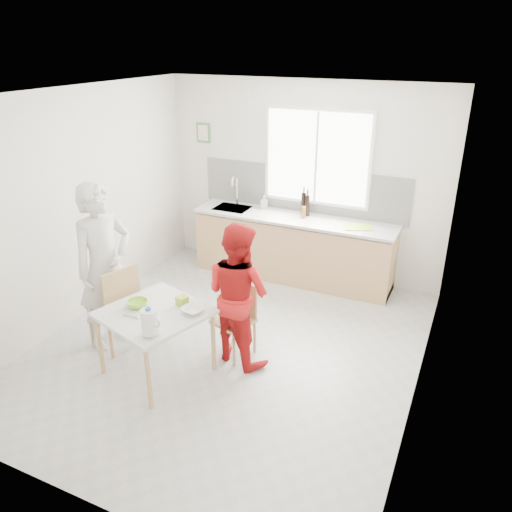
% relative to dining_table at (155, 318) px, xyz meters
% --- Properties ---
extents(ground, '(4.50, 4.50, 0.00)m').
position_rel_dining_table_xyz_m(ground, '(0.46, 0.69, -0.63)').
color(ground, '#B7B7B2').
rests_on(ground, ground).
extents(room_shell, '(4.50, 4.50, 4.50)m').
position_rel_dining_table_xyz_m(room_shell, '(0.46, 0.69, 1.01)').
color(room_shell, silver).
rests_on(room_shell, ground).
extents(window, '(1.50, 0.06, 1.30)m').
position_rel_dining_table_xyz_m(window, '(0.66, 2.92, 1.07)').
color(window, white).
rests_on(window, room_shell).
extents(backsplash, '(3.00, 0.02, 0.65)m').
position_rel_dining_table_xyz_m(backsplash, '(0.46, 2.93, 0.59)').
color(backsplash, white).
rests_on(backsplash, room_shell).
extents(picture_frame, '(0.22, 0.03, 0.28)m').
position_rel_dining_table_xyz_m(picture_frame, '(-1.09, 2.93, 1.27)').
color(picture_frame, '#458C3F').
rests_on(picture_frame, room_shell).
extents(kitchen_counter, '(2.84, 0.64, 1.37)m').
position_rel_dining_table_xyz_m(kitchen_counter, '(0.46, 2.64, -0.21)').
color(kitchen_counter, tan).
rests_on(kitchen_counter, ground).
extents(dining_table, '(1.15, 1.15, 0.71)m').
position_rel_dining_table_xyz_m(dining_table, '(0.00, 0.00, 0.00)').
color(dining_table, silver).
rests_on(dining_table, ground).
extents(chair_left, '(0.57, 0.57, 0.99)m').
position_rel_dining_table_xyz_m(chair_left, '(-0.64, 0.20, -0.09)').
color(chair_left, tan).
rests_on(chair_left, ground).
extents(chair_far, '(0.47, 0.47, 0.81)m').
position_rel_dining_table_xyz_m(chair_far, '(0.58, 0.67, -0.19)').
color(chair_far, tan).
rests_on(chair_far, ground).
extents(person_white, '(0.63, 0.78, 1.86)m').
position_rel_dining_table_xyz_m(person_white, '(-0.79, 0.25, 0.30)').
color(person_white, silver).
rests_on(person_white, ground).
extents(person_red, '(0.89, 0.78, 1.54)m').
position_rel_dining_table_xyz_m(person_red, '(0.64, 0.58, 0.13)').
color(person_red, red).
rests_on(person_red, ground).
extents(bowl_green, '(0.26, 0.26, 0.06)m').
position_rel_dining_table_xyz_m(bowl_green, '(-0.21, 0.01, 0.11)').
color(bowl_green, '#88D932').
rests_on(bowl_green, dining_table).
extents(bowl_white, '(0.27, 0.27, 0.05)m').
position_rel_dining_table_xyz_m(bowl_white, '(0.36, 0.15, 0.10)').
color(bowl_white, white).
rests_on(bowl_white, dining_table).
extents(milk_jug, '(0.21, 0.15, 0.26)m').
position_rel_dining_table_xyz_m(milk_jug, '(0.23, -0.36, 0.21)').
color(milk_jug, white).
rests_on(milk_jug, dining_table).
extents(green_box, '(0.13, 0.13, 0.09)m').
position_rel_dining_table_xyz_m(green_box, '(0.18, 0.24, 0.12)').
color(green_box, '#96C32D').
rests_on(green_box, dining_table).
extents(spoon, '(0.16, 0.02, 0.01)m').
position_rel_dining_table_xyz_m(spoon, '(-0.14, -0.19, 0.08)').
color(spoon, '#A5A5AA').
rests_on(spoon, dining_table).
extents(cutting_board, '(0.42, 0.36, 0.01)m').
position_rel_dining_table_xyz_m(cutting_board, '(1.36, 2.59, 0.29)').
color(cutting_board, '#95CB2E').
rests_on(cutting_board, kitchen_counter).
extents(wine_bottle_a, '(0.07, 0.07, 0.32)m').
position_rel_dining_table_xyz_m(wine_bottle_a, '(0.54, 2.79, 0.45)').
color(wine_bottle_a, black).
rests_on(wine_bottle_a, kitchen_counter).
extents(wine_bottle_b, '(0.07, 0.07, 0.30)m').
position_rel_dining_table_xyz_m(wine_bottle_b, '(0.61, 2.76, 0.44)').
color(wine_bottle_b, black).
rests_on(wine_bottle_b, kitchen_counter).
extents(jar_amber, '(0.06, 0.06, 0.16)m').
position_rel_dining_table_xyz_m(jar_amber, '(0.59, 2.66, 0.37)').
color(jar_amber, olive).
rests_on(jar_amber, kitchen_counter).
extents(soap_bottle, '(0.10, 0.10, 0.19)m').
position_rel_dining_table_xyz_m(soap_bottle, '(-0.06, 2.81, 0.38)').
color(soap_bottle, '#999999').
rests_on(soap_bottle, kitchen_counter).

